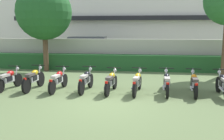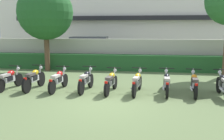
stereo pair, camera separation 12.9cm
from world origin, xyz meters
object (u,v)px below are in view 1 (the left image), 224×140
at_px(motorcycle_in_row_5, 137,82).
at_px(motorcycle_in_row_6, 167,83).
at_px(motorcycle_in_row_2, 58,80).
at_px(motorcycle_in_row_4, 111,82).
at_px(tree_near_inspector, 44,12).
at_px(motorcycle_in_row_0, 9,79).
at_px(motorcycle_in_row_3, 86,80).
at_px(motorcycle_in_row_7, 194,83).
at_px(motorcycle_in_row_1, 34,79).
at_px(motorcycle_in_row_8, 223,84).
at_px(parked_car, 90,49).

xyz_separation_m(motorcycle_in_row_5, motorcycle_in_row_6, (1.13, 0.05, 0.00)).
relative_size(motorcycle_in_row_2, motorcycle_in_row_6, 0.99).
bearing_deg(motorcycle_in_row_5, motorcycle_in_row_4, 98.25).
relative_size(tree_near_inspector, motorcycle_in_row_6, 2.61).
height_order(motorcycle_in_row_0, motorcycle_in_row_3, motorcycle_in_row_3).
bearing_deg(motorcycle_in_row_6, motorcycle_in_row_5, 94.42).
bearing_deg(motorcycle_in_row_5, motorcycle_in_row_7, -81.57).
relative_size(motorcycle_in_row_1, motorcycle_in_row_8, 1.03).
bearing_deg(motorcycle_in_row_8, motorcycle_in_row_0, 92.00).
relative_size(motorcycle_in_row_1, motorcycle_in_row_7, 1.02).
distance_m(motorcycle_in_row_2, motorcycle_in_row_7, 5.35).
distance_m(motorcycle_in_row_1, motorcycle_in_row_8, 7.42).
relative_size(tree_near_inspector, motorcycle_in_row_1, 2.63).
xyz_separation_m(tree_near_inspector, motorcycle_in_row_4, (4.50, -4.64, -2.98)).
height_order(tree_near_inspector, motorcycle_in_row_3, tree_near_inspector).
relative_size(tree_near_inspector, motorcycle_in_row_3, 2.69).
bearing_deg(motorcycle_in_row_1, tree_near_inspector, 17.62).
bearing_deg(motorcycle_in_row_0, motorcycle_in_row_7, -83.27).
height_order(tree_near_inspector, motorcycle_in_row_8, tree_near_inspector).
xyz_separation_m(tree_near_inspector, motorcycle_in_row_1, (1.28, -4.59, -2.95)).
height_order(tree_near_inspector, motorcycle_in_row_7, tree_near_inspector).
xyz_separation_m(motorcycle_in_row_0, motorcycle_in_row_1, (1.02, 0.13, 0.02)).
xyz_separation_m(tree_near_inspector, motorcycle_in_row_0, (0.26, -4.71, -2.98)).
distance_m(motorcycle_in_row_6, motorcycle_in_row_7, 1.03).
bearing_deg(motorcycle_in_row_1, parked_car, -0.62).
distance_m(tree_near_inspector, motorcycle_in_row_0, 5.58).
relative_size(motorcycle_in_row_1, motorcycle_in_row_2, 1.00).
distance_m(motorcycle_in_row_5, motorcycle_in_row_6, 1.13).
height_order(motorcycle_in_row_6, motorcycle_in_row_7, motorcycle_in_row_6).
relative_size(tree_near_inspector, motorcycle_in_row_2, 2.64).
bearing_deg(motorcycle_in_row_2, motorcycle_in_row_6, -86.74).
bearing_deg(motorcycle_in_row_4, parked_car, 23.31).
relative_size(motorcycle_in_row_4, motorcycle_in_row_5, 0.96).
bearing_deg(parked_car, motorcycle_in_row_6, -64.20).
distance_m(motorcycle_in_row_1, motorcycle_in_row_2, 1.06).
distance_m(parked_car, motorcycle_in_row_2, 9.06).
distance_m(motorcycle_in_row_7, motorcycle_in_row_8, 1.02).
bearing_deg(motorcycle_in_row_2, motorcycle_in_row_1, 91.74).
relative_size(motorcycle_in_row_2, motorcycle_in_row_4, 1.03).
distance_m(parked_car, motorcycle_in_row_7, 10.80).
relative_size(motorcycle_in_row_6, motorcycle_in_row_8, 1.04).
distance_m(motorcycle_in_row_2, motorcycle_in_row_8, 6.36).
relative_size(parked_car, motorcycle_in_row_5, 2.40).
xyz_separation_m(motorcycle_in_row_7, motorcycle_in_row_8, (1.01, -0.13, 0.02)).
bearing_deg(motorcycle_in_row_3, tree_near_inspector, 41.00).
bearing_deg(motorcycle_in_row_3, motorcycle_in_row_2, 95.75).
relative_size(tree_near_inspector, motorcycle_in_row_0, 2.78).
distance_m(motorcycle_in_row_3, motorcycle_in_row_6, 3.18).
bearing_deg(tree_near_inspector, motorcycle_in_row_3, -52.70).
bearing_deg(motorcycle_in_row_0, motorcycle_in_row_8, -84.29).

